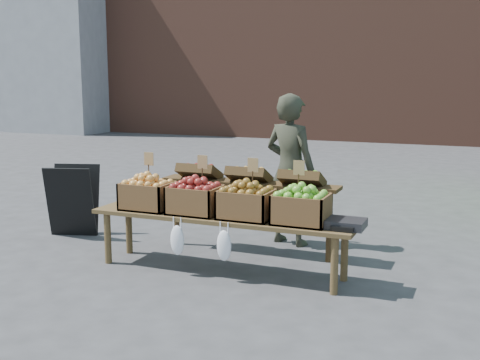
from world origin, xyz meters
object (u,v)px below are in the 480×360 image
at_px(display_bench, 221,244).
at_px(crate_golden_apples, 148,196).
at_px(crate_russet_pears, 195,200).
at_px(crate_green_apples, 301,209).
at_px(back_table, 249,207).
at_px(chalkboard_sign, 73,200).
at_px(crate_red_apples, 246,204).
at_px(vendor, 290,170).
at_px(weighing_scale, 346,224).

xyz_separation_m(display_bench, crate_golden_apples, (-0.82, 0.00, 0.42)).
relative_size(crate_russet_pears, crate_green_apples, 1.00).
bearing_deg(back_table, chalkboard_sign, -176.84).
height_order(crate_red_apples, crate_green_apples, same).
height_order(crate_russet_pears, crate_green_apples, same).
height_order(back_table, crate_russet_pears, back_table).
xyz_separation_m(crate_golden_apples, crate_red_apples, (1.10, 0.00, 0.00)).
xyz_separation_m(vendor, weighing_scale, (0.94, -1.25, -0.26)).
height_order(vendor, chalkboard_sign, vendor).
bearing_deg(crate_russet_pears, crate_green_apples, 0.00).
relative_size(chalkboard_sign, crate_russet_pears, 1.75).
xyz_separation_m(chalkboard_sign, crate_golden_apples, (1.42, -0.59, 0.27)).
bearing_deg(back_table, crate_green_apples, -41.63).
bearing_deg(back_table, weighing_scale, -30.24).
distance_m(vendor, crate_russet_pears, 1.39).
bearing_deg(back_table, crate_russet_pears, -111.94).
bearing_deg(chalkboard_sign, weighing_scale, -26.44).
distance_m(display_bench, crate_russet_pears, 0.51).
bearing_deg(weighing_scale, chalkboard_sign, 170.35).
distance_m(chalkboard_sign, crate_russet_pears, 2.08).
bearing_deg(crate_golden_apples, crate_red_apples, 0.00).
distance_m(crate_russet_pears, weighing_scale, 1.53).
xyz_separation_m(vendor, display_bench, (-0.31, -1.25, -0.59)).
xyz_separation_m(crate_golden_apples, crate_green_apples, (1.65, 0.00, 0.00)).
distance_m(chalkboard_sign, crate_red_apples, 2.61).
xyz_separation_m(crate_red_apples, weighing_scale, (0.97, 0.00, -0.10)).
distance_m(back_table, weighing_scale, 1.43).
bearing_deg(crate_green_apples, crate_russet_pears, 180.00).
bearing_deg(crate_green_apples, crate_golden_apples, 180.00).
relative_size(display_bench, crate_red_apples, 5.40).
bearing_deg(back_table, crate_golden_apples, -139.40).
height_order(chalkboard_sign, crate_russet_pears, chalkboard_sign).
bearing_deg(display_bench, vendor, 76.01).
relative_size(crate_golden_apples, weighing_scale, 1.47).
bearing_deg(vendor, crate_green_apples, 128.27).
relative_size(chalkboard_sign, display_bench, 0.32).
distance_m(vendor, crate_golden_apples, 1.70).
xyz_separation_m(back_table, display_bench, (-0.01, -0.72, -0.24)).
distance_m(chalkboard_sign, display_bench, 2.33).
distance_m(display_bench, crate_red_apples, 0.51).
height_order(crate_golden_apples, weighing_scale, crate_golden_apples).
distance_m(crate_russet_pears, crate_red_apples, 0.55).
bearing_deg(crate_golden_apples, crate_russet_pears, 0.00).
relative_size(back_table, crate_russet_pears, 4.20).
bearing_deg(crate_russet_pears, display_bench, 0.00).
bearing_deg(crate_golden_apples, vendor, 47.75).
bearing_deg(chalkboard_sign, display_bench, -31.60).
relative_size(vendor, back_table, 0.83).
distance_m(crate_golden_apples, crate_green_apples, 1.65).
relative_size(back_table, crate_red_apples, 4.20).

